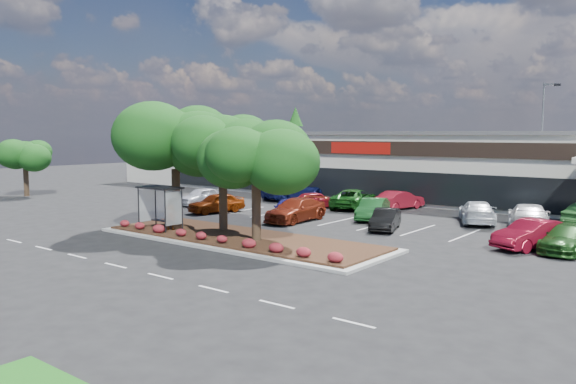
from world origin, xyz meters
The scene contains 27 objects.
ground centered at (0.00, 0.00, 0.00)m, with size 160.00×160.00×0.00m, color black.
retail_store centered at (0.06, 33.91, 3.15)m, with size 80.40×25.20×6.25m.
landscape_island centered at (-2.00, 4.00, 0.12)m, with size 18.00×6.00×0.26m.
lane_markings centered at (-0.14, 10.42, 0.01)m, with size 33.12×20.06×0.01m.
shrub_row centered at (-2.00, 1.90, 0.51)m, with size 17.00×0.80×0.50m, color maroon, non-canonical shape.
bus_shelter centered at (-7.50, 2.95, 2.31)m, with size 2.75×1.55×2.59m.
island_tree_west centered at (-8.00, 4.50, 4.21)m, with size 7.20×7.20×7.89m, color #113E0F, non-canonical shape.
island_tree_mid centered at (-4.50, 5.20, 3.92)m, with size 6.60×6.60×7.32m, color #113E0F, non-canonical shape.
island_tree_east centered at (-0.50, 3.70, 3.51)m, with size 5.80×5.80×6.50m, color #113E0F, non-canonical shape.
tree_west_far centered at (-34.00, 8.00, 2.80)m, with size 4.80×4.80×5.61m, color #113E0F, non-canonical shape.
conifer_north_west centered at (-30.00, 46.00, 5.00)m, with size 4.40×4.40×10.00m, color #113E0F.
person_waiting centered at (-6.77, 2.97, 1.21)m, with size 0.69×0.45×1.90m, color #594C47.
light_pole centered at (8.10, 28.03, 4.44)m, with size 1.43×0.68×10.00m.
car_0 centered at (-15.46, 13.65, 0.74)m, with size 1.76×4.37×1.49m, color silver.
car_1 centered at (-11.23, 11.26, 0.76)m, with size 1.80×4.47×1.52m, color maroon.
car_2 centered at (-3.82, 11.63, 0.79)m, with size 2.21×5.44×1.58m, color maroon.
car_3 centered at (-4.73, 11.94, 0.76)m, with size 1.80×4.46×1.52m, color navy.
car_4 centered at (0.09, 15.49, 0.76)m, with size 1.60×4.58×1.51m, color #195020.
car_5 centered at (2.80, 12.30, 0.67)m, with size 1.42×4.07×1.34m, color black.
car_6 centered at (13.36, 12.17, 0.70)m, with size 1.96×4.83×1.40m, color #1A4416.
car_7 centered at (11.68, 11.89, 0.77)m, with size 1.63×4.68×1.54m, color maroon.
car_9 centered at (-11.68, 21.57, 0.84)m, with size 2.80×6.08×1.69m, color #111952.
car_10 centered at (-6.62, 17.94, 0.69)m, with size 1.62×4.04×1.37m, color maroon.
car_11 centered at (-4.05, 19.81, 0.79)m, with size 2.64×5.72×1.59m, color #154F15.
car_12 centered at (-0.98, 21.72, 0.74)m, with size 1.58×4.52×1.49m, color maroon.
car_13 centered at (6.42, 18.51, 0.76)m, with size 2.13×5.24×1.52m, color silver.
car_14 centered at (10.00, 17.59, 0.85)m, with size 2.39×5.88×1.71m, color silver.
Camera 1 is at (19.52, -19.10, 6.07)m, focal length 35.00 mm.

